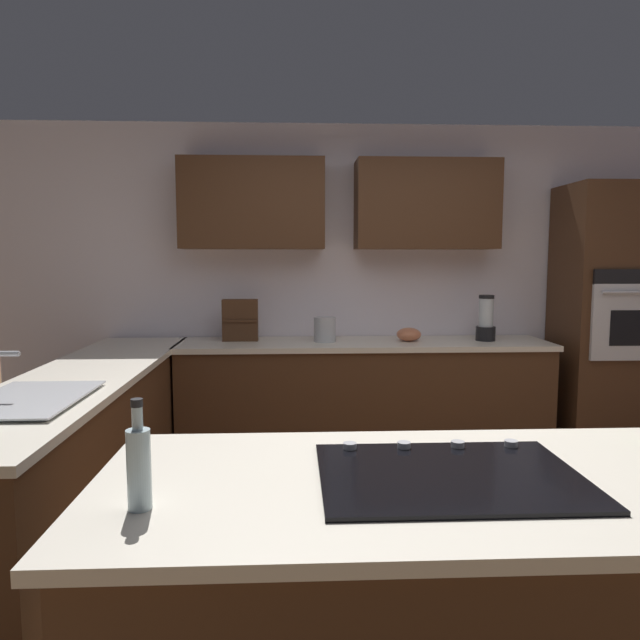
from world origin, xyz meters
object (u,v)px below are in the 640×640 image
spice_rack (240,320)px  cooktop (449,474)px  kettle (325,329)px  wall_oven (613,321)px  blender (486,321)px  mixing_bowl (409,334)px  oil_bottle (139,465)px  sink_unit (27,398)px

spice_rack → cooktop: bearing=106.8°
spice_rack → kettle: bearing=173.6°
kettle → wall_oven: bearing=179.7°
cooktop → spice_rack: spice_rack is taller
cooktop → blender: bearing=-110.4°
wall_oven → blender: (1.00, -0.01, 0.00)m
wall_oven → cooktop: (2.04, 2.78, -0.14)m
mixing_bowl → oil_bottle: oil_bottle is taller
wall_oven → sink_unit: size_ratio=3.00×
blender → oil_bottle: size_ratio=1.23×
blender → spice_rack: bearing=-2.2°
wall_oven → spice_rack: (2.90, -0.08, 0.01)m
wall_oven → oil_bottle: size_ratio=7.29×
cooktop → mixing_bowl: mixing_bowl is taller
wall_oven → sink_unit: wall_oven is taller
mixing_bowl → cooktop: bearing=81.1°
sink_unit → mixing_bowl: 2.77m
wall_oven → mixing_bowl: 1.60m
wall_oven → mixing_bowl: bearing=-0.4°
mixing_bowl → spice_rack: (1.30, -0.07, 0.11)m
oil_bottle → cooktop: bearing=-168.0°
blender → mixing_bowl: (0.60, 0.00, -0.10)m
sink_unit → oil_bottle: oil_bottle is taller
sink_unit → kettle: sink_unit is taller
blender → mixing_bowl: blender is taller
sink_unit → oil_bottle: size_ratio=2.43×
sink_unit → blender: size_ratio=1.98×
mixing_bowl → oil_bottle: 3.24m
sink_unit → oil_bottle: bearing=124.7°
sink_unit → kettle: size_ratio=3.71×
blender → kettle: 1.25m
blender → mixing_bowl: size_ratio=1.88×
sink_unit → blender: bearing=-145.7°
spice_rack → wall_oven: bearing=178.3°
blender → cooktop: bearing=69.6°
cooktop → oil_bottle: (0.85, 0.18, 0.11)m
sink_unit → spice_rack: 2.06m
mixing_bowl → kettle: bearing=0.0°
sink_unit → blender: 3.25m
sink_unit → oil_bottle: 1.40m
spice_rack → oil_bottle: bearing=90.3°
sink_unit → blender: blender is taller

